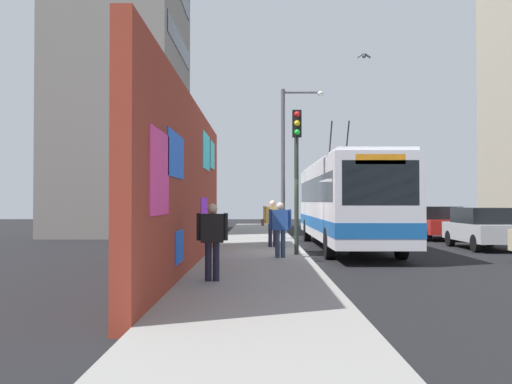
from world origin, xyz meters
TOP-DOWN VIEW (x-y plane):
  - ground_plane at (0.00, 0.00)m, footprint 80.00×80.00m
  - sidewalk_slab at (0.00, 1.60)m, footprint 48.00×3.20m
  - graffiti_wall at (-3.58, 3.35)m, footprint 14.84×0.32m
  - building_far_left at (13.43, 9.20)m, footprint 9.92×6.30m
  - city_bus at (3.33, -1.80)m, footprint 12.69×2.53m
  - parked_car_silver at (3.12, -7.00)m, footprint 4.13×1.82m
  - parked_car_red at (8.74, -7.00)m, footprint 4.31×1.92m
  - parked_car_white at (14.71, -7.00)m, footprint 4.05×1.86m
  - pedestrian_midblock at (2.30, 1.04)m, footprint 0.23×0.76m
  - pedestrian_near_wall at (-6.65, 2.50)m, footprint 0.22×0.66m
  - pedestrian_at_curb at (-1.70, 0.90)m, footprint 0.22×0.66m
  - traffic_light at (-0.83, 0.35)m, footprint 0.49×0.28m
  - street_lamp at (6.89, 0.23)m, footprint 0.44×1.92m
  - flying_pigeons at (4.32, -2.73)m, footprint 0.32×0.52m
  - curbside_puddle at (1.29, -0.60)m, footprint 2.06×2.06m

SIDE VIEW (x-z plane):
  - ground_plane at x=0.00m, z-range 0.00..0.00m
  - curbside_puddle at x=1.29m, z-range 0.00..0.00m
  - sidewalk_slab at x=0.00m, z-range 0.00..0.15m
  - parked_car_silver at x=3.12m, z-range 0.04..1.62m
  - parked_car_white at x=14.71m, z-range 0.04..1.62m
  - parked_car_red at x=8.74m, z-range 0.04..1.62m
  - pedestrian_near_wall at x=-6.65m, z-range 0.29..1.90m
  - pedestrian_at_curb at x=-1.70m, z-range 0.29..1.92m
  - pedestrian_midblock at x=2.30m, z-range 0.30..2.01m
  - city_bus at x=3.33m, z-range -0.71..4.41m
  - graffiti_wall at x=-3.58m, z-range 0.00..4.44m
  - traffic_light at x=-0.83m, z-range 0.91..5.44m
  - street_lamp at x=6.89m, z-range 0.66..7.39m
  - flying_pigeons at x=4.32m, z-range 7.60..7.78m
  - building_far_left at x=13.43m, z-range 0.00..17.40m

